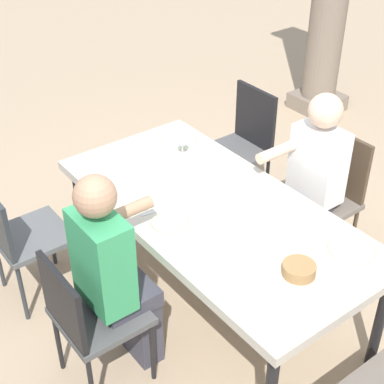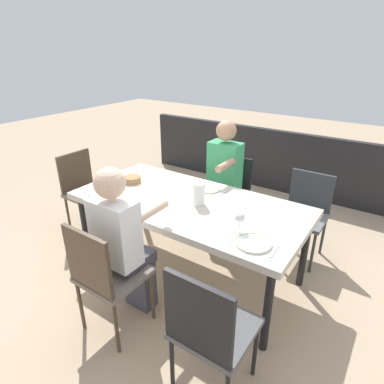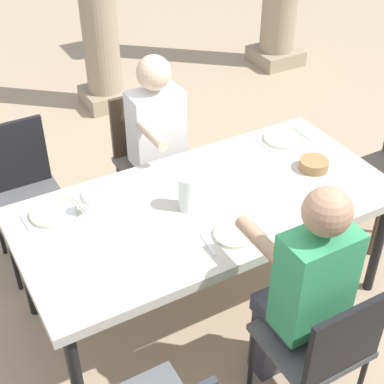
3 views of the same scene
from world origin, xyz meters
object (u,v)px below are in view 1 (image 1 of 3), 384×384
at_px(chair_west_south, 19,234).
at_px(diner_woman_green, 309,181).
at_px(dining_table, 215,215).
at_px(chair_mid_south, 87,315).
at_px(water_pitcher, 204,185).
at_px(bread_basket, 299,269).
at_px(chair_mid_north, 327,191).
at_px(plate_1, 170,223).
at_px(chair_west_north, 243,141).
at_px(plate_0, 180,140).
at_px(diner_man_white, 114,272).
at_px(wine_glass_0, 182,140).
at_px(plate_2, 352,250).

xyz_separation_m(chair_west_south, diner_woman_green, (0.86, 1.63, 0.19)).
bearing_deg(dining_table, chair_mid_south, -84.89).
relative_size(water_pitcher, bread_basket, 1.16).
xyz_separation_m(chair_mid_north, chair_mid_south, (-0.00, -1.83, -0.03)).
xyz_separation_m(plate_1, water_pitcher, (-0.09, 0.31, 0.08)).
bearing_deg(chair_west_north, water_pitcher, -53.79).
distance_m(diner_woman_green, plate_0, 0.94).
bearing_deg(diner_man_white, chair_mid_south, -89.08).
bearing_deg(plate_1, chair_west_north, 121.74).
height_order(chair_west_north, plate_1, chair_west_north).
xyz_separation_m(dining_table, plate_1, (-0.02, -0.31, 0.07)).
bearing_deg(water_pitcher, bread_basket, -2.74).
height_order(plate_0, water_pitcher, water_pitcher).
bearing_deg(plate_1, chair_mid_north, 85.09).
bearing_deg(chair_west_south, water_pitcher, 54.05).
distance_m(chair_west_south, wine_glass_0, 1.19).
bearing_deg(diner_woman_green, plate_1, -95.71).
xyz_separation_m(chair_mid_south, diner_man_white, (-0.00, 0.18, 0.19)).
xyz_separation_m(diner_woman_green, wine_glass_0, (-0.68, -0.51, 0.17)).
bearing_deg(plate_2, water_pitcher, -160.07).
bearing_deg(dining_table, wine_glass_0, 160.97).
xyz_separation_m(chair_west_north, chair_mid_north, (0.86, -0.00, -0.00)).
relative_size(wine_glass_0, plate_2, 0.61).
bearing_deg(chair_west_south, bread_basket, 30.73).
xyz_separation_m(chair_mid_south, plate_0, (-0.84, 1.22, 0.26)).
relative_size(wine_glass_0, plate_1, 0.73).
bearing_deg(dining_table, chair_mid_north, 84.92).
height_order(chair_mid_south, bread_basket, chair_mid_south).
xyz_separation_m(plate_0, plate_2, (1.51, 0.01, -0.00)).
height_order(chair_west_south, bread_basket, chair_west_south).
distance_m(plate_0, plate_1, 0.96).
distance_m(chair_west_north, bread_basket, 1.78).
bearing_deg(bread_basket, diner_woman_green, 129.80).
bearing_deg(plate_0, chair_mid_south, -55.45).
bearing_deg(plate_1, wine_glass_0, 138.24).
bearing_deg(wine_glass_0, dining_table, -19.03).
bearing_deg(chair_mid_south, dining_table, 95.11).
bearing_deg(plate_0, plate_2, 0.54).
bearing_deg(water_pitcher, chair_mid_south, -78.03).
height_order(chair_west_south, plate_1, chair_west_south).
bearing_deg(bread_basket, dining_table, 177.44).
xyz_separation_m(diner_woman_green, plate_0, (-0.84, -0.41, 0.07)).
bearing_deg(wine_glass_0, plate_1, -41.76).
height_order(diner_woman_green, water_pitcher, diner_woman_green).
distance_m(chair_mid_north, plate_1, 1.25).
height_order(diner_man_white, plate_2, diner_man_white).
xyz_separation_m(chair_west_south, chair_mid_south, (0.86, 0.00, 0.01)).
bearing_deg(bread_basket, chair_mid_north, 123.16).
distance_m(wine_glass_0, plate_1, 0.78).
distance_m(water_pitcher, bread_basket, 0.82).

